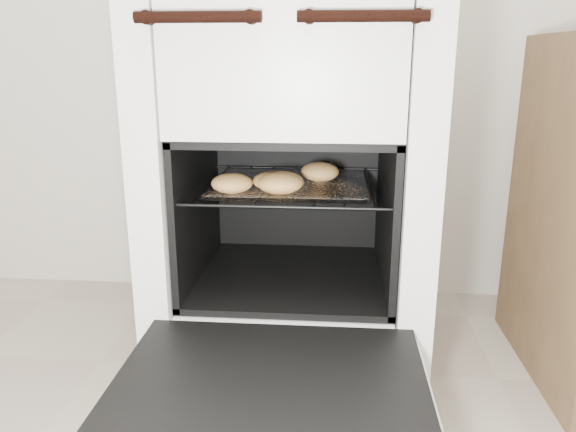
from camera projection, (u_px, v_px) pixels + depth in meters
The scene contains 5 objects.
stove at pixel (293, 179), 1.39m from camera, with size 0.62×0.69×0.95m.
oven_door at pixel (270, 390), 0.96m from camera, with size 0.56×0.43×0.04m.
oven_rack at pixel (291, 185), 1.33m from camera, with size 0.45×0.43×0.01m.
foil_sheet at pixel (290, 184), 1.31m from camera, with size 0.35×0.31×0.01m, color white.
baked_rolls at pixel (279, 180), 1.23m from camera, with size 0.31×0.26×0.04m.
Camera 1 is at (-0.08, -0.21, 0.76)m, focal length 35.00 mm.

